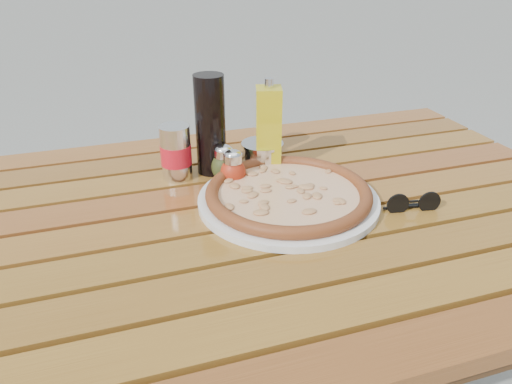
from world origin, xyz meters
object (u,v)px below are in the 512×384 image
object	(u,v)px
pepper_shaker	(233,169)
oregano_shaker	(224,163)
table	(259,243)
parmesan_tin	(262,155)
olive_oil_cruet	(268,129)
dark_bottle	(210,125)
plate	(288,200)
sunglasses	(413,204)
soda_can	(176,153)
pizza	(288,193)

from	to	relation	value
pepper_shaker	oregano_shaker	xyz separation A→B (m)	(-0.01, 0.03, 0.00)
table	parmesan_tin	world-z (taller)	parmesan_tin
oregano_shaker	olive_oil_cruet	xyz separation A→B (m)	(0.11, 0.02, 0.06)
table	dark_bottle	world-z (taller)	dark_bottle
plate	sunglasses	world-z (taller)	sunglasses
oregano_shaker	soda_can	distance (m)	0.11
pepper_shaker	plate	bearing A→B (deg)	-53.75
soda_can	pizza	bearing A→B (deg)	-44.82
plate	soda_can	size ratio (longest dim) A/B	3.00
dark_bottle	olive_oil_cruet	bearing A→B (deg)	-13.77
table	olive_oil_cruet	xyz separation A→B (m)	(0.08, 0.18, 0.17)
plate	pepper_shaker	xyz separation A→B (m)	(-0.08, 0.11, 0.03)
pizza	pepper_shaker	xyz separation A→B (m)	(-0.08, 0.11, 0.02)
pepper_shaker	dark_bottle	world-z (taller)	dark_bottle
dark_bottle	olive_oil_cruet	xyz separation A→B (m)	(0.12, -0.03, -0.01)
olive_oil_cruet	parmesan_tin	distance (m)	0.07
oregano_shaker	olive_oil_cruet	size ratio (longest dim) A/B	0.39
plate	dark_bottle	bearing A→B (deg)	118.76
plate	olive_oil_cruet	bearing A→B (deg)	84.71
pizza	olive_oil_cruet	bearing A→B (deg)	84.71
plate	pepper_shaker	bearing A→B (deg)	126.25
sunglasses	soda_can	bearing A→B (deg)	154.68
table	pizza	distance (m)	0.12
pepper_shaker	sunglasses	bearing A→B (deg)	-35.66
pepper_shaker	soda_can	xyz separation A→B (m)	(-0.11, 0.08, 0.02)
olive_oil_cruet	sunglasses	distance (m)	0.35
plate	olive_oil_cruet	size ratio (longest dim) A/B	1.71
soda_can	parmesan_tin	world-z (taller)	soda_can
olive_oil_cruet	table	bearing A→B (deg)	-114.38
table	dark_bottle	xyz separation A→B (m)	(-0.04, 0.21, 0.19)
pepper_shaker	oregano_shaker	distance (m)	0.04
pepper_shaker	oregano_shaker	size ratio (longest dim) A/B	1.00
pizza	plate	bearing A→B (deg)	26.57
olive_oil_cruet	sunglasses	xyz separation A→B (m)	(0.20, -0.27, -0.08)
plate	oregano_shaker	bearing A→B (deg)	122.77
dark_bottle	parmesan_tin	distance (m)	0.14
plate	table	bearing A→B (deg)	-171.81
table	plate	world-z (taller)	plate
pizza	olive_oil_cruet	world-z (taller)	olive_oil_cruet
plate	parmesan_tin	xyz separation A→B (m)	(0.01, 0.18, 0.02)
soda_can	olive_oil_cruet	size ratio (longest dim) A/B	0.57
dark_bottle	parmesan_tin	bearing A→B (deg)	-6.78
plate	sunglasses	xyz separation A→B (m)	(0.22, -0.10, 0.01)
table	parmesan_tin	size ratio (longest dim) A/B	12.49
soda_can	sunglasses	distance (m)	0.50
pepper_shaker	sunglasses	size ratio (longest dim) A/B	0.74
dark_bottle	sunglasses	distance (m)	0.45
soda_can	parmesan_tin	xyz separation A→B (m)	(0.20, -0.00, -0.03)
table	plate	xyz separation A→B (m)	(0.06, 0.01, 0.08)
pepper_shaker	olive_oil_cruet	bearing A→B (deg)	29.13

